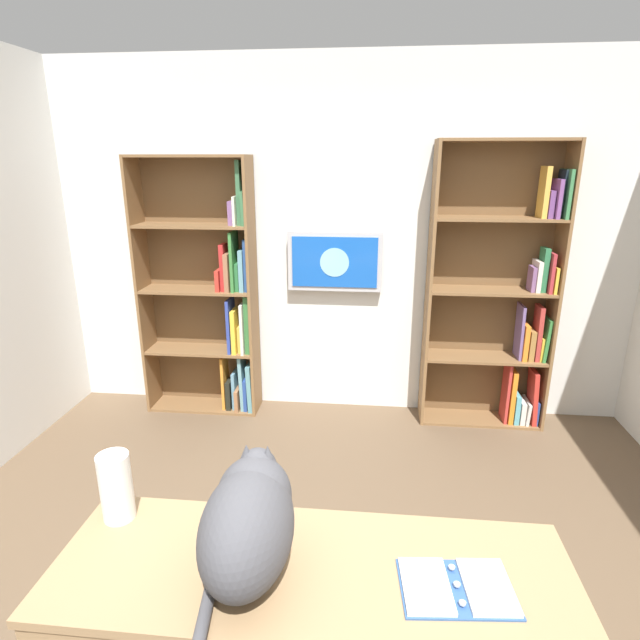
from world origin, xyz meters
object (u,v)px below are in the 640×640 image
Objects in this scene: bookshelf_right at (213,299)px; desk at (311,604)px; cat at (249,519)px; wall_mounted_tv at (335,262)px; open_binder at (457,587)px; bookshelf_left at (503,299)px; paper_towel_roll at (116,487)px.

desk is at bearing 113.02° from bookshelf_right.
bookshelf_right is 2.66m from cat.
wall_mounted_tv reaches higher than open_binder.
bookshelf_left is 2.97m from paper_towel_roll.
desk is at bearing 178.37° from cat.
wall_mounted_tv is (1.25, -0.08, 0.24)m from bookshelf_left.
bookshelf_right reaches higher than open_binder.
open_binder is 1.16m from paper_towel_roll.
open_binder is (-1.50, 2.53, -0.15)m from bookshelf_right.
cat is (0.06, 2.59, -0.28)m from wall_mounted_tv.
bookshelf_right is 8.08× the size of paper_towel_roll.
bookshelf_left is at bearing -128.12° from paper_towel_roll.
wall_mounted_tv is at bearing -103.43° from paper_towel_roll.
wall_mounted_tv is 1.25× the size of cat.
cat is (0.18, -0.01, 0.30)m from desk.
cat is at bearing 109.42° from bookshelf_right.
bookshelf_right reaches higher than cat.
bookshelf_left is at bearing -105.32° from open_binder.
bookshelf_left reaches higher than paper_towel_roll.
paper_towel_roll is at bearing -14.96° from desk.
wall_mounted_tv is 2.90× the size of paper_towel_roll.
bookshelf_left is 1.30× the size of desk.
wall_mounted_tv is at bearing -91.31° from cat.
wall_mounted_tv is at bearing -3.58° from bookshelf_left.
open_binder is at bearing 74.68° from bookshelf_left.
cat is 0.55m from paper_towel_roll.
bookshelf_right is 3.49× the size of cat.
cat is 1.65× the size of open_binder.
paper_towel_roll reaches higher than desk.
paper_towel_roll is (-0.37, 2.33, -0.03)m from bookshelf_right.
bookshelf_left reaches higher than bookshelf_right.
desk is 0.35m from cat.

